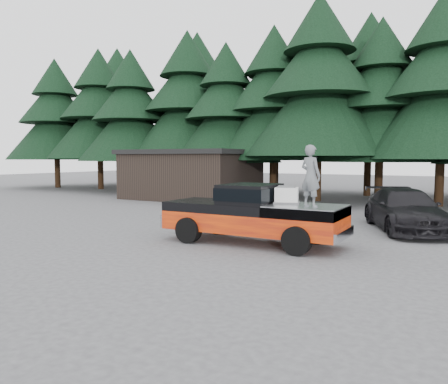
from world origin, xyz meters
The scene contains 8 objects.
ground centered at (0.00, 0.00, 0.00)m, with size 120.00×120.00×0.00m, color #48484A.
pickup_truck centered at (1.47, -0.11, 0.67)m, with size 6.00×2.04×1.33m, color #E94405, non-canonical shape.
truck_cab centered at (1.37, -0.11, 1.62)m, with size 1.66×1.90×0.59m, color black.
air_compressor centered at (2.53, 0.13, 1.57)m, with size 0.71×0.59×0.49m, color silver.
man_on_bed centered at (3.48, -0.41, 2.24)m, with size 0.66×0.43×1.82m, color slate.
parked_car centered at (5.42, 5.03, 0.79)m, with size 2.21×5.42×1.57m, color black.
utility_building centered at (-9.00, 12.00, 1.67)m, with size 8.40×6.40×3.30m.
treeline centered at (0.42, 17.20, 7.72)m, with size 60.15×16.05×17.50m.
Camera 1 is at (7.54, -12.72, 2.77)m, focal length 35.00 mm.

